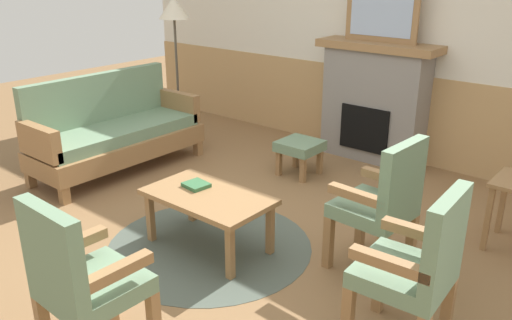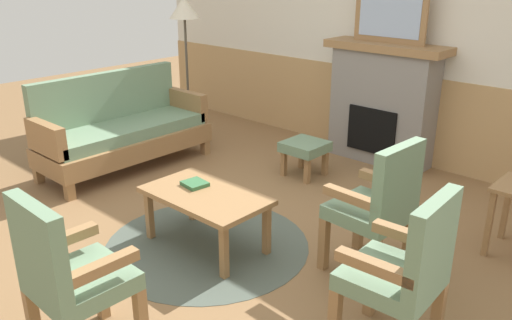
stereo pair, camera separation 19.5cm
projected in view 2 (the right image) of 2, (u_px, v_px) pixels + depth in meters
ground_plane at (227, 235)px, 4.24m from camera, size 14.00×14.00×0.00m
wall_back at (400, 37)px, 5.56m from camera, size 7.20×0.14×2.70m
fireplace at (383, 102)px, 5.62m from camera, size 1.30×0.44×1.28m
framed_picture at (390, 15)px, 5.30m from camera, size 0.80×0.04×0.56m
couch at (122, 131)px, 5.53m from camera, size 0.70×1.80×0.98m
coffee_table at (206, 200)px, 3.96m from camera, size 0.96×0.56×0.44m
round_rug at (207, 245)px, 4.09m from camera, size 1.58×1.58×0.01m
book_on_table at (195, 184)px, 4.07m from camera, size 0.20×0.18×0.03m
footstool at (305, 149)px, 5.33m from camera, size 0.40×0.40×0.36m
armchair_near_fireplace at (379, 203)px, 3.55m from camera, size 0.51×0.51×0.98m
armchair_by_window_left at (405, 269)px, 2.79m from camera, size 0.50×0.50×0.98m
armchair_front_left at (68, 273)px, 2.75m from camera, size 0.49×0.49×0.98m
floor_lamp_by_couch at (185, 17)px, 6.25m from camera, size 0.36×0.36×1.68m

